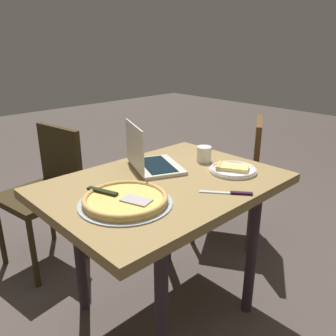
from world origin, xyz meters
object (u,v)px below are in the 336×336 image
(drink_cup, at_px, (204,154))
(dining_table, at_px, (165,198))
(pizza_plate, at_px, (233,169))
(pizza_tray, at_px, (125,200))
(laptop, at_px, (149,160))
(chair_far, at_px, (238,172))
(table_knife, at_px, (231,193))
(chair_near, at_px, (47,186))

(drink_cup, bearing_deg, dining_table, 9.63)
(pizza_plate, xyz_separation_m, pizza_tray, (0.62, -0.08, 0.00))
(laptop, relative_size, chair_far, 0.42)
(pizza_tray, height_order, drink_cup, drink_cup)
(table_knife, xyz_separation_m, chair_near, (0.31, -1.19, -0.25))
(pizza_plate, height_order, chair_far, chair_far)
(dining_table, height_order, chair_far, chair_far)
(drink_cup, xyz_separation_m, chair_near, (0.55, -0.83, -0.28))
(pizza_plate, bearing_deg, pizza_tray, -7.44)
(table_knife, bearing_deg, pizza_tray, -31.16)
(drink_cup, height_order, chair_far, chair_far)
(dining_table, bearing_deg, pizza_plate, 155.65)
(laptop, distance_m, pizza_tray, 0.42)
(chair_near, bearing_deg, table_knife, 104.38)
(chair_far, bearing_deg, pizza_tray, 12.85)
(pizza_plate, relative_size, pizza_tray, 0.62)
(dining_table, relative_size, pizza_tray, 2.89)
(pizza_tray, relative_size, chair_near, 0.44)
(laptop, relative_size, pizza_plate, 1.55)
(table_knife, bearing_deg, chair_near, -75.62)
(pizza_tray, distance_m, chair_near, 0.99)
(laptop, height_order, drink_cup, laptop)
(dining_table, height_order, drink_cup, drink_cup)
(dining_table, bearing_deg, table_knife, 109.49)
(dining_table, distance_m, chair_near, 0.92)
(pizza_tray, xyz_separation_m, table_knife, (-0.39, 0.24, -0.01))
(table_knife, bearing_deg, drink_cup, -123.52)
(pizza_plate, distance_m, chair_near, 1.19)
(laptop, xyz_separation_m, drink_cup, (-0.30, 0.11, -0.01))
(pizza_tray, relative_size, table_knife, 2.00)
(dining_table, distance_m, pizza_plate, 0.38)
(laptop, distance_m, chair_far, 0.90)
(chair_near, height_order, chair_far, chair_far)
(pizza_plate, height_order, table_knife, pizza_plate)
(pizza_plate, xyz_separation_m, table_knife, (0.22, 0.16, -0.01))
(dining_table, height_order, pizza_tray, pizza_tray)
(chair_near, distance_m, chair_far, 1.29)
(dining_table, relative_size, drink_cup, 13.37)
(table_knife, bearing_deg, chair_far, -147.18)
(table_knife, distance_m, chair_far, 0.97)
(table_knife, height_order, chair_far, chair_far)
(chair_near, bearing_deg, chair_far, 147.93)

